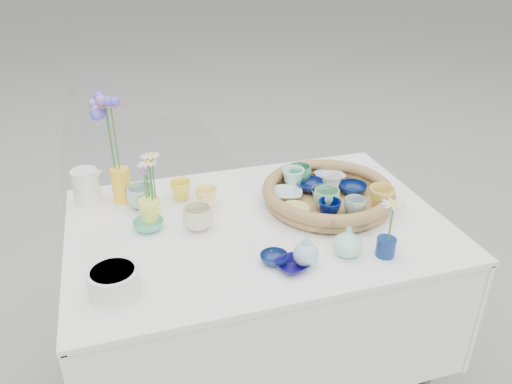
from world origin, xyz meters
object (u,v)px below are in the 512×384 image
object	(u,v)px
display_table	(257,380)
wicker_tray	(328,194)
bud_vase_seafoam	(348,241)
tall_vase_yellow	(121,185)

from	to	relation	value
display_table	wicker_tray	size ratio (longest dim) A/B	2.66
display_table	bud_vase_seafoam	size ratio (longest dim) A/B	13.13
wicker_tray	bud_vase_seafoam	xyz separation A→B (m)	(-0.07, -0.31, 0.01)
display_table	tall_vase_yellow	distance (m)	0.98
tall_vase_yellow	display_table	bearing A→B (deg)	-33.78
wicker_tray	bud_vase_seafoam	world-z (taller)	bud_vase_seafoam
bud_vase_seafoam	display_table	bearing A→B (deg)	128.39
display_table	bud_vase_seafoam	bearing A→B (deg)	-51.61
wicker_tray	tall_vase_yellow	world-z (taller)	tall_vase_yellow
display_table	tall_vase_yellow	world-z (taller)	tall_vase_yellow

